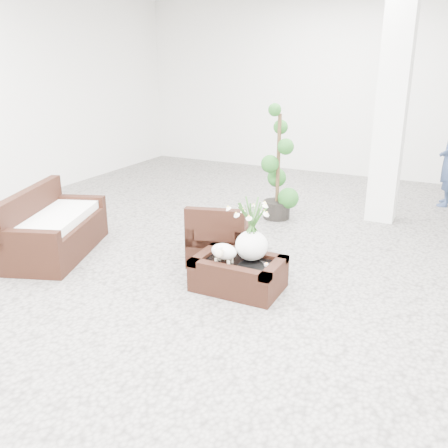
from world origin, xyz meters
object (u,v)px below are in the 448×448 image
at_px(coffee_table, 238,275).
at_px(topiary, 278,164).
at_px(armchair, 220,232).
at_px(loveseat, 56,222).

bearing_deg(coffee_table, topiary, 101.31).
bearing_deg(topiary, armchair, -90.97).
bearing_deg(armchair, topiary, -106.58).
xyz_separation_m(loveseat, topiary, (1.92, 2.53, 0.43)).
distance_m(loveseat, topiary, 3.21).
relative_size(armchair, loveseat, 0.48).
xyz_separation_m(coffee_table, armchair, (-0.52, 0.59, 0.21)).
height_order(coffee_table, armchair, armchair).
relative_size(armchair, topiary, 0.44).
xyz_separation_m(coffee_table, loveseat, (-2.41, -0.10, 0.25)).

